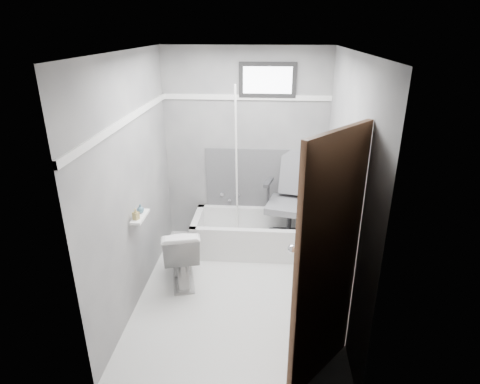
# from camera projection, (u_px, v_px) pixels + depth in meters

# --- Properties ---
(floor) EXTENTS (2.60, 2.60, 0.00)m
(floor) POSITION_uv_depth(u_px,v_px,m) (238.00, 292.00, 4.22)
(floor) COLOR white
(floor) RESTS_ON ground
(ceiling) EXTENTS (2.60, 2.60, 0.00)m
(ceiling) POSITION_uv_depth(u_px,v_px,m) (237.00, 51.00, 3.30)
(ceiling) COLOR silver
(ceiling) RESTS_ON floor
(wall_back) EXTENTS (2.00, 0.02, 2.40)m
(wall_back) POSITION_uv_depth(u_px,v_px,m) (246.00, 148.00, 4.96)
(wall_back) COLOR slate
(wall_back) RESTS_ON floor
(wall_front) EXTENTS (2.00, 0.02, 2.40)m
(wall_front) POSITION_uv_depth(u_px,v_px,m) (221.00, 261.00, 2.56)
(wall_front) COLOR slate
(wall_front) RESTS_ON floor
(wall_left) EXTENTS (0.02, 2.60, 2.40)m
(wall_left) POSITION_uv_depth(u_px,v_px,m) (133.00, 184.00, 3.82)
(wall_left) COLOR slate
(wall_left) RESTS_ON floor
(wall_right) EXTENTS (0.02, 2.60, 2.40)m
(wall_right) POSITION_uv_depth(u_px,v_px,m) (345.00, 189.00, 3.69)
(wall_right) COLOR slate
(wall_right) RESTS_ON floor
(bathtub) EXTENTS (1.50, 0.70, 0.42)m
(bathtub) POSITION_uv_depth(u_px,v_px,m) (254.00, 233.00, 4.98)
(bathtub) COLOR silver
(bathtub) RESTS_ON floor
(office_chair) EXTENTS (0.75, 0.75, 1.08)m
(office_chair) POSITION_uv_depth(u_px,v_px,m) (290.00, 200.00, 4.82)
(office_chair) COLOR #5C5D61
(office_chair) RESTS_ON bathtub
(toilet) EXTENTS (0.54, 0.76, 0.67)m
(toilet) POSITION_uv_depth(u_px,v_px,m) (181.00, 254.00, 4.29)
(toilet) COLOR silver
(toilet) RESTS_ON floor
(door) EXTENTS (0.78, 0.78, 2.00)m
(door) POSITION_uv_depth(u_px,v_px,m) (373.00, 292.00, 2.59)
(door) COLOR brown
(door) RESTS_ON floor
(window) EXTENTS (0.66, 0.04, 0.40)m
(window) POSITION_uv_depth(u_px,v_px,m) (268.00, 80.00, 4.61)
(window) COLOR black
(window) RESTS_ON wall_back
(backerboard) EXTENTS (1.50, 0.02, 0.78)m
(backerboard) POSITION_uv_depth(u_px,v_px,m) (265.00, 179.00, 5.08)
(backerboard) COLOR #4C4C4F
(backerboard) RESTS_ON wall_back
(trim_back) EXTENTS (2.00, 0.02, 0.06)m
(trim_back) POSITION_uv_depth(u_px,v_px,m) (246.00, 97.00, 4.71)
(trim_back) COLOR white
(trim_back) RESTS_ON wall_back
(trim_left) EXTENTS (0.02, 2.60, 0.06)m
(trim_left) POSITION_uv_depth(u_px,v_px,m) (127.00, 119.00, 3.59)
(trim_left) COLOR white
(trim_left) RESTS_ON wall_left
(pole) EXTENTS (0.02, 0.30, 1.93)m
(pole) POSITION_uv_depth(u_px,v_px,m) (236.00, 165.00, 4.80)
(pole) COLOR white
(pole) RESTS_ON bathtub
(shelf) EXTENTS (0.10, 0.32, 0.02)m
(shelf) POSITION_uv_depth(u_px,v_px,m) (140.00, 217.00, 3.84)
(shelf) COLOR white
(shelf) RESTS_ON wall_left
(soap_bottle_a) EXTENTS (0.07, 0.07, 0.11)m
(soap_bottle_a) POSITION_uv_depth(u_px,v_px,m) (136.00, 214.00, 3.75)
(soap_bottle_a) COLOR tan
(soap_bottle_a) RESTS_ON shelf
(soap_bottle_b) EXTENTS (0.09, 0.09, 0.09)m
(soap_bottle_b) POSITION_uv_depth(u_px,v_px,m) (140.00, 208.00, 3.88)
(soap_bottle_b) COLOR #456A7E
(soap_bottle_b) RESTS_ON shelf
(faucet) EXTENTS (0.26, 0.10, 0.16)m
(faucet) POSITION_uv_depth(u_px,v_px,m) (230.00, 197.00, 5.19)
(faucet) COLOR silver
(faucet) RESTS_ON wall_back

